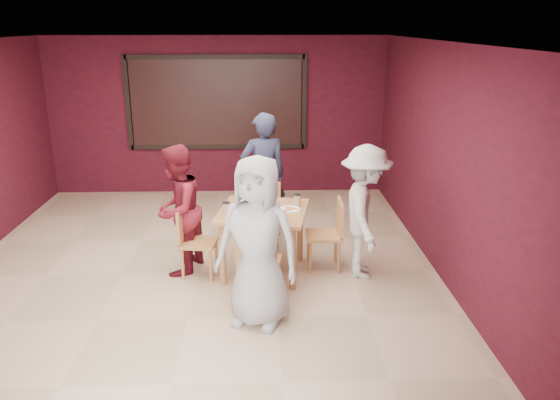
{
  "coord_description": "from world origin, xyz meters",
  "views": [
    {
      "loc": [
        0.82,
        -6.29,
        3.02
      ],
      "look_at": [
        1.02,
        0.01,
        0.95
      ],
      "focal_mm": 35.0,
      "sensor_mm": 36.0,
      "label": 1
    }
  ],
  "objects_px": {
    "chair_left": "(193,237)",
    "diner_right": "(365,212)",
    "chair_back": "(262,213)",
    "dining_table": "(263,218)",
    "chair_front": "(258,259)",
    "diner_back": "(263,176)",
    "chair_right": "(330,230)",
    "diner_front": "(258,242)",
    "diner_left": "(177,210)"
  },
  "relations": [
    {
      "from": "diner_back",
      "to": "diner_left",
      "type": "relative_size",
      "value": 1.12
    },
    {
      "from": "dining_table",
      "to": "chair_back",
      "type": "height_order",
      "value": "dining_table"
    },
    {
      "from": "chair_right",
      "to": "diner_right",
      "type": "relative_size",
      "value": 0.55
    },
    {
      "from": "chair_back",
      "to": "diner_back",
      "type": "height_order",
      "value": "diner_back"
    },
    {
      "from": "chair_front",
      "to": "chair_left",
      "type": "relative_size",
      "value": 1.06
    },
    {
      "from": "dining_table",
      "to": "chair_front",
      "type": "height_order",
      "value": "dining_table"
    },
    {
      "from": "diner_left",
      "to": "diner_right",
      "type": "relative_size",
      "value": 0.99
    },
    {
      "from": "chair_front",
      "to": "diner_back",
      "type": "height_order",
      "value": "diner_back"
    },
    {
      "from": "dining_table",
      "to": "diner_right",
      "type": "bearing_deg",
      "value": -5.13
    },
    {
      "from": "diner_front",
      "to": "diner_back",
      "type": "height_order",
      "value": "diner_back"
    },
    {
      "from": "chair_left",
      "to": "diner_right",
      "type": "xyz_separation_m",
      "value": [
        2.1,
        -0.06,
        0.33
      ]
    },
    {
      "from": "chair_right",
      "to": "chair_back",
      "type": "bearing_deg",
      "value": 144.62
    },
    {
      "from": "chair_right",
      "to": "diner_back",
      "type": "height_order",
      "value": "diner_back"
    },
    {
      "from": "diner_front",
      "to": "diner_right",
      "type": "distance_m",
      "value": 1.69
    },
    {
      "from": "diner_front",
      "to": "diner_right",
      "type": "bearing_deg",
      "value": 60.36
    },
    {
      "from": "diner_left",
      "to": "diner_front",
      "type": "bearing_deg",
      "value": 55.56
    },
    {
      "from": "diner_back",
      "to": "diner_left",
      "type": "height_order",
      "value": "diner_back"
    },
    {
      "from": "chair_right",
      "to": "diner_left",
      "type": "distance_m",
      "value": 1.92
    },
    {
      "from": "dining_table",
      "to": "diner_left",
      "type": "relative_size",
      "value": 0.74
    },
    {
      "from": "chair_left",
      "to": "chair_right",
      "type": "relative_size",
      "value": 0.97
    },
    {
      "from": "chair_left",
      "to": "chair_front",
      "type": "bearing_deg",
      "value": -42.72
    },
    {
      "from": "dining_table",
      "to": "chair_back",
      "type": "xyz_separation_m",
      "value": [
        -0.02,
        0.7,
        -0.18
      ]
    },
    {
      "from": "diner_left",
      "to": "dining_table",
      "type": "bearing_deg",
      "value": 103.44
    },
    {
      "from": "chair_back",
      "to": "chair_left",
      "type": "height_order",
      "value": "chair_back"
    },
    {
      "from": "dining_table",
      "to": "chair_left",
      "type": "height_order",
      "value": "dining_table"
    },
    {
      "from": "chair_back",
      "to": "diner_left",
      "type": "bearing_deg",
      "value": -148.58
    },
    {
      "from": "chair_right",
      "to": "diner_front",
      "type": "height_order",
      "value": "diner_front"
    },
    {
      "from": "chair_back",
      "to": "chair_front",
      "type": "bearing_deg",
      "value": -91.42
    },
    {
      "from": "dining_table",
      "to": "chair_right",
      "type": "bearing_deg",
      "value": 6.28
    },
    {
      "from": "diner_front",
      "to": "diner_left",
      "type": "xyz_separation_m",
      "value": [
        -1.0,
        1.26,
        -0.09
      ]
    },
    {
      "from": "chair_left",
      "to": "chair_right",
      "type": "distance_m",
      "value": 1.71
    },
    {
      "from": "chair_front",
      "to": "diner_back",
      "type": "bearing_deg",
      "value": 88.21
    },
    {
      "from": "chair_left",
      "to": "diner_back",
      "type": "distance_m",
      "value": 1.63
    },
    {
      "from": "dining_table",
      "to": "diner_right",
      "type": "distance_m",
      "value": 1.25
    },
    {
      "from": "chair_right",
      "to": "diner_left",
      "type": "xyz_separation_m",
      "value": [
        -1.9,
        -0.02,
        0.3
      ]
    },
    {
      "from": "chair_front",
      "to": "diner_front",
      "type": "bearing_deg",
      "value": -90.15
    },
    {
      "from": "chair_back",
      "to": "diner_front",
      "type": "relative_size",
      "value": 0.53
    },
    {
      "from": "diner_back",
      "to": "chair_right",
      "type": "bearing_deg",
      "value": 110.64
    },
    {
      "from": "chair_front",
      "to": "chair_left",
      "type": "bearing_deg",
      "value": 137.28
    },
    {
      "from": "chair_front",
      "to": "diner_right",
      "type": "distance_m",
      "value": 1.49
    },
    {
      "from": "chair_back",
      "to": "diner_right",
      "type": "relative_size",
      "value": 0.58
    },
    {
      "from": "dining_table",
      "to": "chair_left",
      "type": "xyz_separation_m",
      "value": [
        -0.86,
        -0.06,
        -0.22
      ]
    },
    {
      "from": "diner_back",
      "to": "diner_right",
      "type": "relative_size",
      "value": 1.11
    },
    {
      "from": "dining_table",
      "to": "diner_right",
      "type": "height_order",
      "value": "diner_right"
    },
    {
      "from": "chair_front",
      "to": "diner_right",
      "type": "bearing_deg",
      "value": 28.22
    },
    {
      "from": "chair_left",
      "to": "diner_back",
      "type": "height_order",
      "value": "diner_back"
    },
    {
      "from": "chair_left",
      "to": "diner_left",
      "type": "height_order",
      "value": "diner_left"
    },
    {
      "from": "chair_left",
      "to": "diner_front",
      "type": "distance_m",
      "value": 1.45
    },
    {
      "from": "dining_table",
      "to": "diner_front",
      "type": "xyz_separation_m",
      "value": [
        -0.05,
        -1.2,
        0.18
      ]
    },
    {
      "from": "diner_right",
      "to": "chair_back",
      "type": "bearing_deg",
      "value": 61.77
    }
  ]
}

